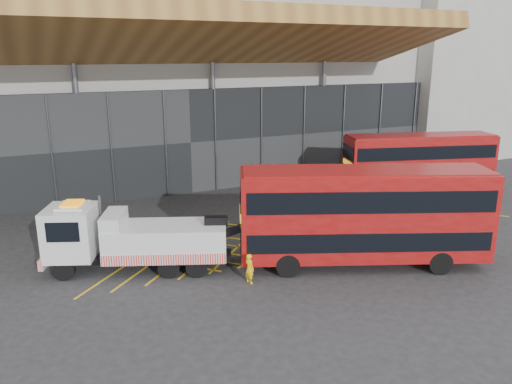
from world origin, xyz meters
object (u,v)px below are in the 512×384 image
bus_towed (364,213)px  bus_second (419,161)px  recovery_truck (130,238)px  worker (250,268)px

bus_towed → bus_second: 15.37m
recovery_truck → worker: bearing=-17.2°
recovery_truck → worker: (4.80, -3.88, -0.96)m
recovery_truck → bus_towed: bus_towed is taller
recovery_truck → bus_second: 23.68m
bus_towed → worker: size_ratio=8.55×
bus_towed → worker: (-6.15, 0.49, -2.09)m
recovery_truck → bus_towed: 11.84m
bus_second → worker: bearing=-138.2°
recovery_truck → bus_second: size_ratio=0.88×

